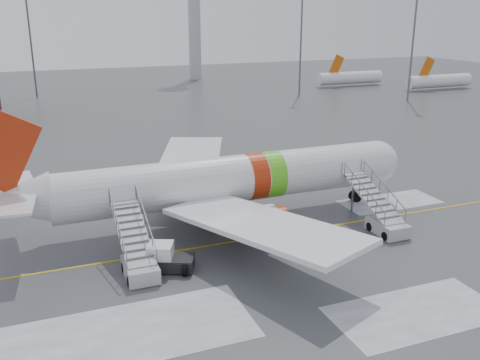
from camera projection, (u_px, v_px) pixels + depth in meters
name	position (u px, v px, depth m)	size (l,w,h in m)	color
ground	(182.00, 244.00, 39.58)	(260.00, 260.00, 0.00)	#494C4F
airliner	(220.00, 181.00, 42.99)	(35.03, 32.97, 11.18)	white
airstair_fwd	(382.00, 218.00, 41.78)	(2.05, 7.70, 3.48)	#B0B3B8
airstair_aft	(138.00, 257.00, 35.09)	(2.05, 7.70, 3.48)	#A5A8AC
pushback_tug	(166.00, 258.00, 35.49)	(3.64, 3.26, 1.84)	black
control_tower	(194.00, 0.00, 128.57)	(6.40, 6.40, 30.00)	#B2B5BA
light_mast_far_ne	(301.00, 24.00, 104.99)	(1.20, 1.20, 24.25)	#595B60
light_mast_far_n	(29.00, 25.00, 101.75)	(1.20, 1.20, 24.25)	#595B60
light_mast_far_e	(414.00, 25.00, 98.15)	(1.20, 1.20, 24.25)	#595B60
distant_aircraft	(377.00, 88.00, 118.11)	(35.00, 18.00, 8.00)	#D8590C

